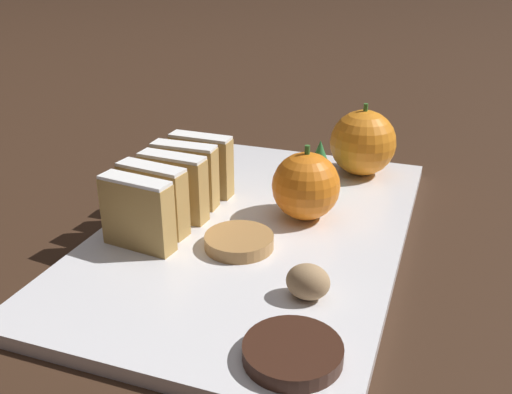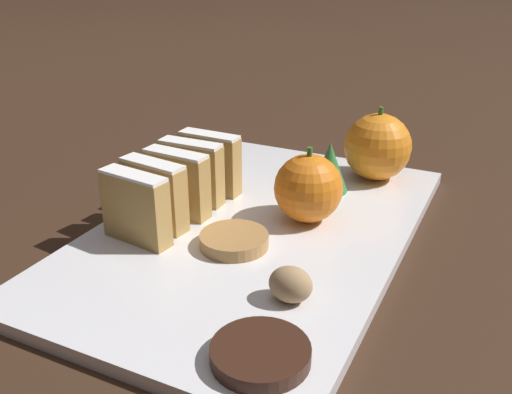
% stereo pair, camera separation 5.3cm
% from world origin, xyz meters
% --- Properties ---
extents(ground_plane, '(6.00, 6.00, 0.00)m').
position_xyz_m(ground_plane, '(0.00, 0.00, 0.00)').
color(ground_plane, '#382316').
extents(serving_platter, '(0.27, 0.43, 0.01)m').
position_xyz_m(serving_platter, '(0.00, 0.00, 0.01)').
color(serving_platter, white).
rests_on(serving_platter, ground_plane).
extents(stollen_slice_front, '(0.07, 0.03, 0.06)m').
position_xyz_m(stollen_slice_front, '(-0.08, -0.07, 0.04)').
color(stollen_slice_front, tan).
rests_on(stollen_slice_front, serving_platter).
extents(stollen_slice_second, '(0.07, 0.03, 0.06)m').
position_xyz_m(stollen_slice_second, '(-0.09, -0.04, 0.04)').
color(stollen_slice_second, tan).
rests_on(stollen_slice_second, serving_platter).
extents(stollen_slice_third, '(0.07, 0.02, 0.06)m').
position_xyz_m(stollen_slice_third, '(-0.08, -0.01, 0.04)').
color(stollen_slice_third, tan).
rests_on(stollen_slice_third, serving_platter).
extents(stollen_slice_fourth, '(0.07, 0.02, 0.06)m').
position_xyz_m(stollen_slice_fourth, '(-0.08, 0.02, 0.04)').
color(stollen_slice_fourth, tan).
rests_on(stollen_slice_fourth, serving_platter).
extents(stollen_slice_fifth, '(0.07, 0.02, 0.06)m').
position_xyz_m(stollen_slice_fifth, '(-0.08, 0.05, 0.04)').
color(stollen_slice_fifth, tan).
rests_on(stollen_slice_fifth, serving_platter).
extents(orange_near, '(0.07, 0.07, 0.07)m').
position_xyz_m(orange_near, '(0.04, 0.03, 0.04)').
color(orange_near, orange).
rests_on(orange_near, serving_platter).
extents(orange_far, '(0.07, 0.07, 0.08)m').
position_xyz_m(orange_far, '(0.07, 0.17, 0.05)').
color(orange_far, orange).
rests_on(orange_far, serving_platter).
extents(walnut, '(0.03, 0.03, 0.03)m').
position_xyz_m(walnut, '(0.08, -0.10, 0.03)').
color(walnut, tan).
rests_on(walnut, serving_platter).
extents(chocolate_cookie, '(0.07, 0.07, 0.01)m').
position_xyz_m(chocolate_cookie, '(0.09, -0.17, 0.02)').
color(chocolate_cookie, '#381E14').
rests_on(chocolate_cookie, serving_platter).
extents(gingerbread_cookie, '(0.06, 0.06, 0.01)m').
position_xyz_m(gingerbread_cookie, '(0.00, -0.04, 0.02)').
color(gingerbread_cookie, '#B27F47').
rests_on(gingerbread_cookie, serving_platter).
extents(evergreen_sprig, '(0.04, 0.04, 0.05)m').
position_xyz_m(evergreen_sprig, '(0.03, 0.11, 0.04)').
color(evergreen_sprig, '#2D7538').
rests_on(evergreen_sprig, serving_platter).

